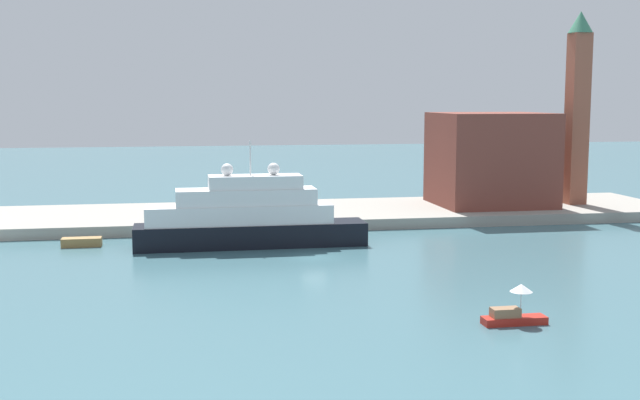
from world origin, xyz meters
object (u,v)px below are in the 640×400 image
Objects in this scene: mooring_bollard at (282,218)px; parked_car at (195,212)px; person_figure at (232,208)px; work_barge at (82,242)px; bell_tower at (578,103)px; harbor_building at (491,159)px; large_yacht at (247,218)px; small_motorboat at (514,311)px.

parked_car is at bearing 154.38° from mooring_bollard.
parked_car is at bearing -164.88° from person_figure.
bell_tower is at bearing 12.25° from work_barge.
harbor_building is 9.04× the size of person_figure.
work_barge is at bearing -144.48° from person_figure.
large_yacht is 53.44m from bell_tower.
large_yacht is at bearing -152.50° from harbor_building.
mooring_bollard is at bearing 61.33° from large_yacht.
large_yacht reaches higher than parked_car.
person_figure is (4.91, 1.33, 0.21)m from parked_car.
harbor_building is 3.69× the size of parked_car.
parked_car is at bearing 110.60° from large_yacht.
small_motorboat is at bearing -64.55° from large_yacht.
person_figure is at bearing 15.12° from parked_car.
work_barge is (-18.39, 3.19, -2.72)m from large_yacht.
bell_tower reaches higher than harbor_building.
parked_car is 5.09m from person_figure.
person_figure reaches higher than small_motorboat.
large_yacht is 1.68× the size of harbor_building.
bell_tower is (67.17, 14.58, 15.42)m from work_barge.
mooring_bollard is at bearing 104.42° from small_motorboat.
bell_tower reaches higher than mooring_bollard.
small_motorboat is (16.57, -34.83, -2.22)m from large_yacht.
person_figure is 8.65m from mooring_bollard.
work_barge is 1.04× the size of parked_car.
small_motorboat is 45.75m from mooring_bollard.
parked_car is 2.45× the size of person_figure.
mooring_bollard is at bearing 14.92° from work_barge.
mooring_bollard is (23.57, 6.28, 1.23)m from work_barge.
large_yacht is 38.64m from small_motorboat.
parked_car is at bearing -176.64° from bell_tower.
work_barge is at bearing -163.96° from harbor_building.
bell_tower is 6.54× the size of parked_car.
harbor_building is 24.04× the size of mooring_bollard.
bell_tower is at bearing 20.02° from large_yacht.
large_yacht is 15.63m from parked_car.
bell_tower is at bearing -5.41° from harbor_building.
person_figure is at bearing -177.84° from bell_tower.
parked_car reaches higher than work_barge.
large_yacht is at bearing -69.40° from parked_car.
person_figure is 2.66× the size of mooring_bollard.
person_figure reaches higher than mooring_bollard.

